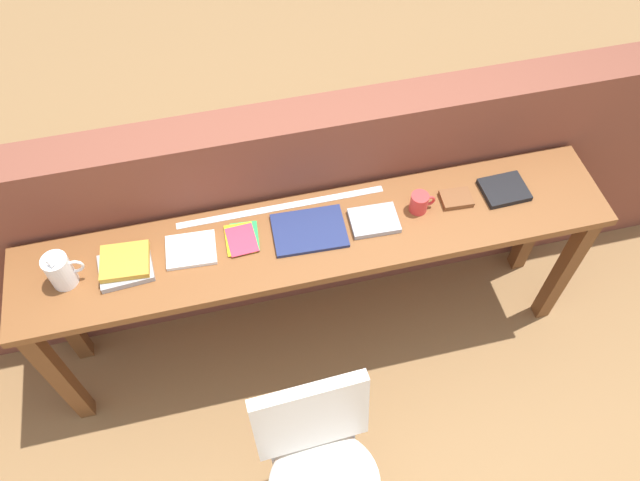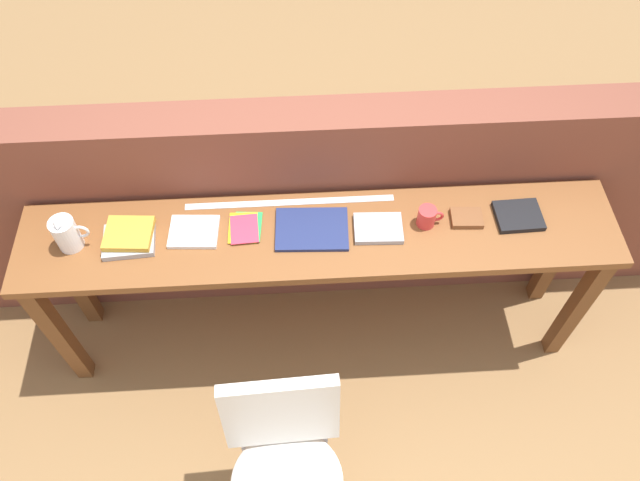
% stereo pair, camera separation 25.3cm
% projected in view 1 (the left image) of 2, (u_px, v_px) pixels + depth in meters
% --- Properties ---
extents(ground_plane, '(40.00, 40.00, 0.00)m').
position_uv_depth(ground_plane, '(331.00, 383.00, 3.12)').
color(ground_plane, olive).
extents(brick_wall_back, '(6.00, 0.20, 1.23)m').
position_uv_depth(brick_wall_back, '(301.00, 210.00, 2.98)').
color(brick_wall_back, brown).
rests_on(brick_wall_back, ground).
extents(sideboard, '(2.50, 0.44, 0.88)m').
position_uv_depth(sideboard, '(317.00, 253.00, 2.69)').
color(sideboard, brown).
rests_on(sideboard, ground).
extents(chair_white_moulded, '(0.46, 0.47, 0.89)m').
position_uv_depth(chair_white_moulded, '(320.00, 461.00, 2.39)').
color(chair_white_moulded, silver).
rests_on(chair_white_moulded, ground).
extents(pitcher_white, '(0.14, 0.10, 0.18)m').
position_uv_depth(pitcher_white, '(60.00, 271.00, 2.38)').
color(pitcher_white, white).
rests_on(pitcher_white, sideboard).
extents(book_stack_leftmost, '(0.22, 0.19, 0.05)m').
position_uv_depth(book_stack_leftmost, '(125.00, 265.00, 2.45)').
color(book_stack_leftmost, '#9E9EA3').
rests_on(book_stack_leftmost, sideboard).
extents(magazine_cycling, '(0.21, 0.17, 0.02)m').
position_uv_depth(magazine_cycling, '(191.00, 250.00, 2.51)').
color(magazine_cycling, white).
rests_on(magazine_cycling, sideboard).
extents(pamphlet_pile_colourful, '(0.14, 0.17, 0.01)m').
position_uv_depth(pamphlet_pile_colourful, '(242.00, 239.00, 2.55)').
color(pamphlet_pile_colourful, '#3399D8').
rests_on(pamphlet_pile_colourful, sideboard).
extents(book_open_centre, '(0.31, 0.23, 0.02)m').
position_uv_depth(book_open_centre, '(309.00, 231.00, 2.57)').
color(book_open_centre, navy).
rests_on(book_open_centre, sideboard).
extents(book_grey_hardcover, '(0.21, 0.16, 0.02)m').
position_uv_depth(book_grey_hardcover, '(374.00, 221.00, 2.60)').
color(book_grey_hardcover, '#9E9EA3').
rests_on(book_grey_hardcover, sideboard).
extents(mug, '(0.11, 0.08, 0.09)m').
position_uv_depth(mug, '(420.00, 203.00, 2.61)').
color(mug, red).
rests_on(mug, sideboard).
extents(leather_journal_brown, '(0.14, 0.11, 0.02)m').
position_uv_depth(leather_journal_brown, '(456.00, 199.00, 2.66)').
color(leather_journal_brown, brown).
rests_on(leather_journal_brown, sideboard).
extents(book_repair_rightmost, '(0.20, 0.17, 0.02)m').
position_uv_depth(book_repair_rightmost, '(504.00, 190.00, 2.69)').
color(book_repair_rightmost, black).
rests_on(book_repair_rightmost, sideboard).
extents(ruler_metal_back_edge, '(0.89, 0.03, 0.00)m').
position_uv_depth(ruler_metal_back_edge, '(281.00, 207.00, 2.65)').
color(ruler_metal_back_edge, silver).
rests_on(ruler_metal_back_edge, sideboard).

